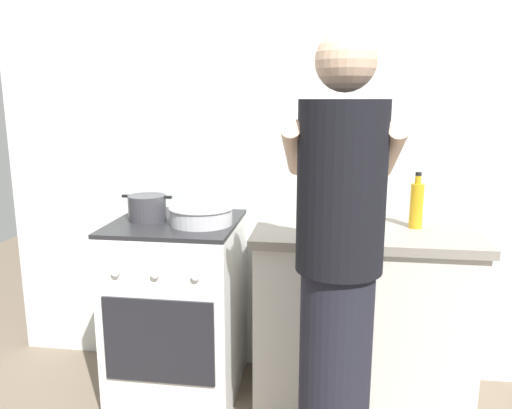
{
  "coord_description": "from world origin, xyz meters",
  "views": [
    {
      "loc": [
        0.37,
        -2.11,
        1.48
      ],
      "look_at": [
        0.05,
        0.12,
        1.0
      ],
      "focal_mm": 34.91,
      "sensor_mm": 36.0,
      "label": 1
    }
  ],
  "objects": [
    {
      "name": "oil_bottle",
      "position": [
        0.78,
        0.18,
        1.01
      ],
      "size": [
        0.06,
        0.06,
        0.26
      ],
      "color": "gold",
      "rests_on": "countertop"
    },
    {
      "name": "spice_bottle",
      "position": [
        0.5,
        0.05,
        0.94
      ],
      "size": [
        0.04,
        0.04,
        0.09
      ],
      "color": "silver",
      "rests_on": "countertop"
    },
    {
      "name": "stove_range",
      "position": [
        -0.35,
        0.15,
        0.45
      ],
      "size": [
        0.6,
        0.62,
        0.9
      ],
      "color": "white",
      "rests_on": "ground"
    },
    {
      "name": "back_wall",
      "position": [
        0.2,
        0.5,
        1.25
      ],
      "size": [
        3.2,
        0.1,
        2.5
      ],
      "color": "silver",
      "rests_on": "ground"
    },
    {
      "name": "pot",
      "position": [
        -0.49,
        0.15,
        0.96
      ],
      "size": [
        0.25,
        0.18,
        0.12
      ],
      "color": "#38383D",
      "rests_on": "stove_range"
    },
    {
      "name": "utensil_crock",
      "position": [
        0.34,
        0.33,
        0.99
      ],
      "size": [
        0.1,
        0.1,
        0.33
      ],
      "color": "silver",
      "rests_on": "countertop"
    },
    {
      "name": "mixing_bowl",
      "position": [
        -0.21,
        0.11,
        0.95
      ],
      "size": [
        0.31,
        0.31,
        0.09
      ],
      "color": "#B7B7BC",
      "rests_on": "stove_range"
    },
    {
      "name": "person",
      "position": [
        0.42,
        -0.44,
        0.86
      ],
      "size": [
        0.41,
        0.5,
        1.7
      ],
      "color": "black",
      "rests_on": "ground"
    },
    {
      "name": "countertop",
      "position": [
        0.55,
        0.15,
        0.45
      ],
      "size": [
        1.0,
        0.6,
        0.9
      ],
      "color": "silver",
      "rests_on": "ground"
    }
  ]
}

